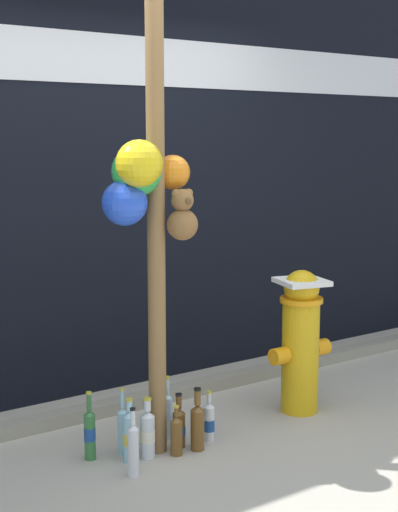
{
  "coord_description": "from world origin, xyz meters",
  "views": [
    {
      "loc": [
        -2.2,
        -2.87,
        1.69
      ],
      "look_at": [
        0.06,
        0.43,
        1.05
      ],
      "focal_mm": 52.12,
      "sensor_mm": 36.0,
      "label": 1
    }
  ],
  "objects": [
    {
      "name": "bottle_8",
      "position": [
        -0.09,
        0.41,
        0.12
      ],
      "size": [
        0.07,
        0.07,
        0.31
      ],
      "color": "brown",
      "rests_on": "ground_plane"
    },
    {
      "name": "bottle_2",
      "position": [
        0.09,
        0.38,
        0.11
      ],
      "size": [
        0.06,
        0.06,
        0.29
      ],
      "color": "silver",
      "rests_on": "ground_plane"
    },
    {
      "name": "curb_strip",
      "position": [
        0.0,
        1.07,
        0.04
      ],
      "size": [
        8.0,
        0.12,
        0.08
      ],
      "primitive_type": "cube",
      "color": "gray",
      "rests_on": "ground_plane"
    },
    {
      "name": "bottle_9",
      "position": [
        -0.47,
        0.24,
        0.15
      ],
      "size": [
        0.06,
        0.06,
        0.36
      ],
      "color": "silver",
      "rests_on": "ground_plane"
    },
    {
      "name": "bottle_1",
      "position": [
        -0.16,
        0.33,
        0.11
      ],
      "size": [
        0.07,
        0.07,
        0.28
      ],
      "color": "brown",
      "rests_on": "ground_plane"
    },
    {
      "name": "bottle_7",
      "position": [
        -0.08,
        0.55,
        0.15
      ],
      "size": [
        0.06,
        0.06,
        0.36
      ],
      "color": "#B2DBEA",
      "rests_on": "ground_plane"
    },
    {
      "name": "bottle_3",
      "position": [
        -0.3,
        0.38,
        0.14
      ],
      "size": [
        0.08,
        0.08,
        0.33
      ],
      "color": "silver",
      "rests_on": "ground_plane"
    },
    {
      "name": "bottle_0",
      "position": [
        -0.41,
        0.39,
        0.14
      ],
      "size": [
        0.07,
        0.07,
        0.35
      ],
      "color": "#93CCE0",
      "rests_on": "ground_plane"
    },
    {
      "name": "memorial_post",
      "position": [
        -0.26,
        0.4,
        1.63
      ],
      "size": [
        0.64,
        0.35,
        2.9
      ],
      "color": "olive",
      "rests_on": "ground_plane"
    },
    {
      "name": "building_wall",
      "position": [
        0.0,
        1.58,
        1.86
      ],
      "size": [
        10.0,
        0.21,
        3.73
      ],
      "color": "black",
      "rests_on": "ground_plane"
    },
    {
      "name": "ground_plane",
      "position": [
        0.0,
        0.0,
        0.0
      ],
      "size": [
        14.0,
        14.0,
        0.0
      ],
      "primitive_type": "plane",
      "color": "#ADA899"
    },
    {
      "name": "bottle_5",
      "position": [
        -0.03,
        0.32,
        0.14
      ],
      "size": [
        0.08,
        0.08,
        0.35
      ],
      "color": "brown",
      "rests_on": "ground_plane"
    },
    {
      "name": "bottle_6",
      "position": [
        -0.39,
        0.51,
        0.14
      ],
      "size": [
        0.06,
        0.06,
        0.37
      ],
      "color": "#93CCE0",
      "rests_on": "ground_plane"
    },
    {
      "name": "fire_hydrant",
      "position": [
        0.83,
        0.44,
        0.47
      ],
      "size": [
        0.44,
        0.33,
        0.9
      ],
      "color": "gold",
      "rests_on": "ground_plane"
    },
    {
      "name": "bottle_4",
      "position": [
        -0.57,
        0.54,
        0.15
      ],
      "size": [
        0.06,
        0.06,
        0.37
      ],
      "color": "#337038",
      "rests_on": "ground_plane"
    }
  ]
}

